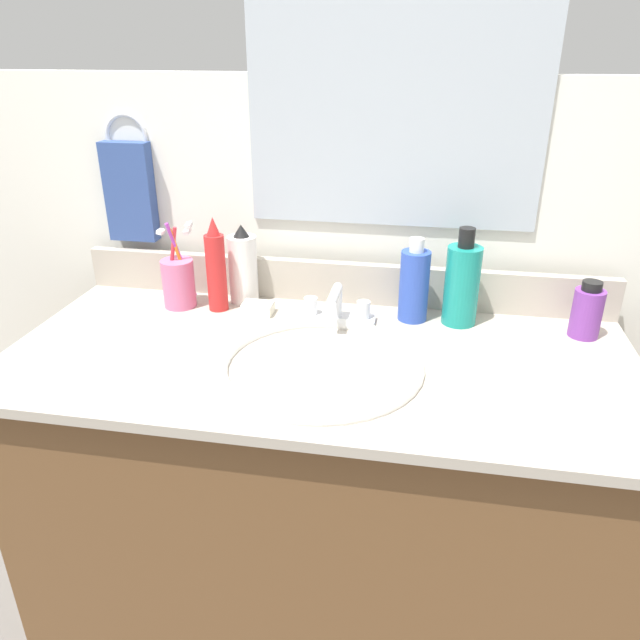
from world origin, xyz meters
The scene contains 16 objects.
vanity_cabinet centered at (0.00, 0.00, 0.40)m, with size 1.12×0.50×0.81m, color brown.
countertop centered at (0.00, 0.00, 0.82)m, with size 1.17×0.54×0.02m, color #B2A899.
backsplash centered at (0.00, 0.26, 0.87)m, with size 1.17×0.02×0.09m, color #B2A899.
back_wall centered at (0.00, 0.32, 0.65)m, with size 2.27×0.04×1.30m, color white.
mirror_panel centered at (0.10, 0.30, 1.28)m, with size 0.60×0.01×0.56m, color #B2BCC6.
towel_ring centered at (-0.48, 0.30, 1.17)m, with size 0.10×0.10×0.01m, color silver.
hand_towel centered at (-0.48, 0.28, 1.05)m, with size 0.11×0.04×0.22m, color #334C8C.
sink_basin centered at (0.01, -0.05, 0.80)m, with size 0.37×0.37×0.11m.
faucet centered at (0.01, 0.15, 0.86)m, with size 0.16×0.10×0.08m.
bottle_shampoo_blue centered at (0.16, 0.19, 0.91)m, with size 0.06×0.06×0.17m.
bottle_mouthwash_teal centered at (0.26, 0.19, 0.91)m, with size 0.07×0.07×0.20m.
bottle_spray_red centered at (-0.25, 0.17, 0.92)m, with size 0.04×0.04×0.20m.
bottle_cream_purple centered at (0.50, 0.17, 0.88)m, with size 0.06×0.06×0.11m.
bottle_lotion_white centered at (-0.21, 0.22, 0.91)m, with size 0.06×0.06×0.18m.
cup_pink centered at (-0.34, 0.17, 0.88)m, with size 0.07×0.08×0.19m.
soap_bar centered at (-0.16, 0.16, 0.84)m, with size 0.06×0.04×0.02m, color white.
Camera 1 is at (0.18, -0.98, 1.36)m, focal length 34.00 mm.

